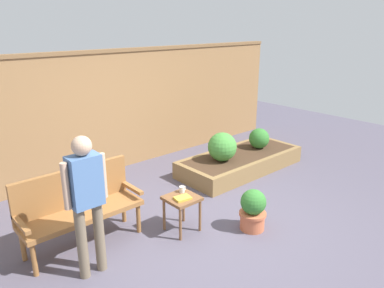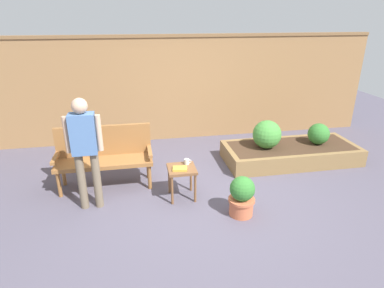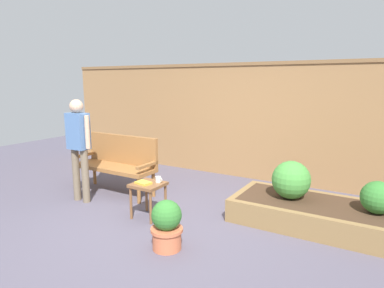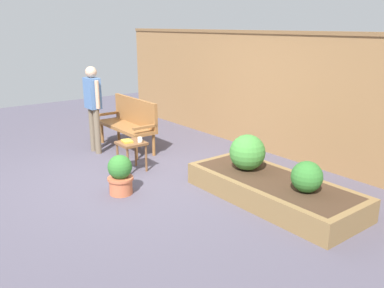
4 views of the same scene
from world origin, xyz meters
TOP-DOWN VIEW (x-y plane):
  - ground_plane at (0.00, 0.00)m, footprint 14.00×14.00m
  - fence_back at (0.00, 2.60)m, footprint 8.40×0.14m
  - garden_bench at (-1.40, 0.72)m, footprint 1.44×0.48m
  - side_table at (-0.29, 0.11)m, footprint 0.40×0.40m
  - cup_on_table at (-0.20, 0.21)m, footprint 0.11×0.07m
  - book_on_table at (-0.33, 0.05)m, footprint 0.22×0.17m
  - potted_boxwood at (0.42, -0.48)m, footprint 0.36×0.36m
  - raised_planter_bed at (1.86, 1.01)m, footprint 2.40×1.00m
  - shrub_near_bench at (1.37, 1.01)m, footprint 0.50×0.50m
  - shrub_far_corner at (2.37, 1.01)m, footprint 0.38×0.38m
  - person_by_bench at (-1.57, 0.08)m, footprint 0.47×0.20m

SIDE VIEW (x-z plane):
  - ground_plane at x=0.00m, z-range 0.00..0.00m
  - raised_planter_bed at x=1.86m, z-range 0.00..0.30m
  - potted_boxwood at x=0.42m, z-range 0.00..0.56m
  - side_table at x=-0.29m, z-range 0.16..0.64m
  - shrub_far_corner at x=2.37m, z-range 0.30..0.68m
  - book_on_table at x=-0.33m, z-range 0.48..0.51m
  - cup_on_table at x=-0.20m, z-range 0.48..0.56m
  - garden_bench at x=-1.40m, z-range 0.07..1.01m
  - shrub_near_bench at x=1.37m, z-range 0.30..0.80m
  - person_by_bench at x=-1.57m, z-range 0.15..1.71m
  - fence_back at x=0.00m, z-range 0.01..2.17m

